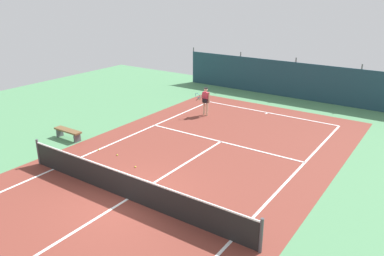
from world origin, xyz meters
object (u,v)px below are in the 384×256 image
(tennis_ball_by_sideline, at_px, (98,150))
(courtside_bench, at_px, (68,132))
(tennis_net, at_px, (127,186))
(tennis_ball_near_player, at_px, (117,155))
(tennis_ball_midcourt, at_px, (135,167))
(tennis_player, at_px, (205,99))

(tennis_ball_by_sideline, distance_m, courtside_bench, 2.28)
(tennis_ball_by_sideline, bearing_deg, tennis_net, -30.09)
(tennis_ball_by_sideline, bearing_deg, tennis_ball_near_player, 4.18)
(tennis_ball_midcourt, bearing_deg, tennis_net, -53.54)
(tennis_net, bearing_deg, tennis_player, 106.62)
(tennis_net, height_order, tennis_player, tennis_player)
(tennis_net, height_order, tennis_ball_near_player, tennis_net)
(tennis_ball_near_player, relative_size, tennis_ball_by_sideline, 1.00)
(tennis_player, distance_m, tennis_ball_near_player, 7.04)
(tennis_net, height_order, tennis_ball_midcourt, tennis_net)
(tennis_player, relative_size, courtside_bench, 1.03)
(tennis_ball_near_player, bearing_deg, courtside_bench, 178.87)
(tennis_ball_near_player, relative_size, tennis_ball_midcourt, 1.00)
(tennis_net, distance_m, tennis_player, 9.83)
(tennis_ball_midcourt, bearing_deg, tennis_ball_by_sideline, 172.27)
(tennis_ball_midcourt, xyz_separation_m, courtside_bench, (-4.83, 0.50, 0.34))
(tennis_net, xyz_separation_m, tennis_player, (-2.81, 9.41, 0.45))
(tennis_player, bearing_deg, tennis_ball_near_player, 90.32)
(tennis_net, xyz_separation_m, tennis_ball_near_player, (-2.94, 2.43, -0.48))
(tennis_net, relative_size, courtside_bench, 6.33)
(tennis_net, relative_size, tennis_player, 6.17)
(tennis_player, height_order, tennis_ball_midcourt, tennis_player)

